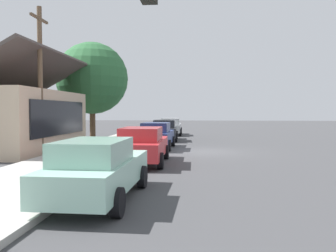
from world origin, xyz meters
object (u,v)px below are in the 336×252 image
car_cherry (143,145)px  shade_tree (92,78)px  utility_pole_wooden (40,78)px  car_seafoam (98,169)px  car_navy (157,135)px  car_silver (171,126)px  traffic_light_main (51,35)px  fire_hydrant_red (110,151)px  car_charcoal (165,130)px

car_cherry → shade_tree: 13.61m
utility_pole_wooden → car_seafoam: bearing=-147.0°
shade_tree → car_cherry: bearing=-153.4°
car_navy → car_silver: same height
traffic_light_main → fire_hydrant_red: bearing=9.5°
car_cherry → shade_tree: shade_tree is taller
car_cherry → car_charcoal: size_ratio=1.04×
fire_hydrant_red → shade_tree: bearing=20.7°
car_silver → utility_pole_wooden: (-15.42, 5.37, 3.11)m
car_charcoal → traffic_light_main: 21.31m
car_silver → shade_tree: size_ratio=0.63×
car_navy → car_charcoal: (5.66, 0.07, 0.00)m
car_silver → car_seafoam: bearing=178.1°
car_silver → car_charcoal: bearing=178.1°
car_silver → fire_hydrant_red: size_ratio=6.73×
car_seafoam → car_silver: (23.73, 0.03, 0.00)m
car_navy → utility_pole_wooden: bearing=125.6°
utility_pole_wooden → shade_tree: bearing=1.7°
car_seafoam → car_silver: bearing=1.3°
car_navy → car_charcoal: 5.66m
car_cherry → fire_hydrant_red: size_ratio=6.62×
car_charcoal → traffic_light_main: traffic_light_main is taller
traffic_light_main → shade_tree: bearing=15.7°
car_navy → traffic_light_main: 15.70m
car_cherry → shade_tree: bearing=25.7°
car_seafoam → car_navy: bearing=1.0°
car_seafoam → utility_pole_wooden: 10.38m
car_cherry → car_silver: bearing=-0.3°
car_seafoam → car_cherry: bearing=-0.1°
traffic_light_main → fire_hydrant_red: traffic_light_main is taller
car_seafoam → car_charcoal: same height
traffic_light_main → utility_pole_wooden: 12.98m
car_seafoam → fire_hydrant_red: 6.66m
traffic_light_main → car_navy: bearing=0.8°
car_navy → car_cherry: bearing=-178.3°
car_navy → shade_tree: bearing=45.7°
shade_tree → fire_hydrant_red: 12.84m
shade_tree → car_navy: bearing=-135.0°
traffic_light_main → utility_pole_wooden: size_ratio=0.69×
car_navy → fire_hydrant_red: car_navy is taller
car_charcoal → shade_tree: (0.06, 5.65, 3.97)m
utility_pole_wooden → traffic_light_main: bearing=-154.1°
car_charcoal → shade_tree: bearing=86.6°
car_silver → car_navy: bearing=178.4°
car_cherry → car_silver: same height
car_seafoam → shade_tree: bearing=18.9°
fire_hydrant_red → car_navy: bearing=-14.4°
shade_tree → traffic_light_main: size_ratio=1.46×
car_cherry → car_navy: 5.92m
car_navy → traffic_light_main: (-15.47, -0.22, 2.68)m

